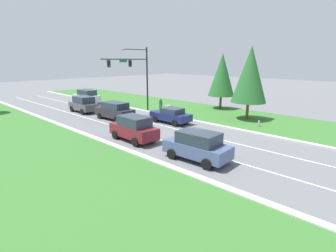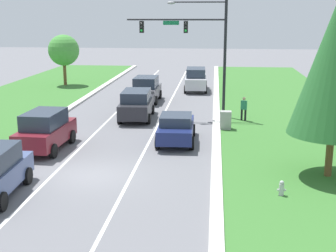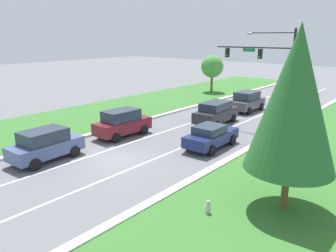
% 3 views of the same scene
% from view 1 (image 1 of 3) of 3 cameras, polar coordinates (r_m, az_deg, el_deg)
% --- Properties ---
extents(ground_plane, '(160.00, 160.00, 0.00)m').
position_cam_1_polar(ground_plane, '(22.41, 6.02, -3.28)').
color(ground_plane, slate).
extents(curb_strip_right, '(0.50, 90.00, 0.15)m').
position_cam_1_polar(curb_strip_right, '(26.91, 13.48, -0.45)').
color(curb_strip_right, beige).
rests_on(curb_strip_right, ground_plane).
extents(curb_strip_left, '(0.50, 90.00, 0.15)m').
position_cam_1_polar(curb_strip_left, '(18.49, -4.94, -6.84)').
color(curb_strip_left, beige).
rests_on(curb_strip_left, ground_plane).
extents(grass_verge_right, '(10.00, 90.00, 0.08)m').
position_cam_1_polar(grass_verge_right, '(31.45, 18.40, 1.24)').
color(grass_verge_right, '#38702D').
rests_on(grass_verge_right, ground_plane).
extents(grass_verge_left, '(10.00, 90.00, 0.08)m').
position_cam_1_polar(grass_verge_left, '(15.87, -19.66, -11.50)').
color(grass_verge_left, '#38702D').
rests_on(grass_verge_left, ground_plane).
extents(lane_stripe_inner_left, '(0.14, 81.00, 0.01)m').
position_cam_1_polar(lane_stripe_inner_left, '(21.08, 2.99, -4.34)').
color(lane_stripe_inner_left, white).
rests_on(lane_stripe_inner_left, ground_plane).
extents(lane_stripe_inner_right, '(0.14, 81.00, 0.01)m').
position_cam_1_polar(lane_stripe_inner_right, '(23.79, 8.70, -2.31)').
color(lane_stripe_inner_right, white).
rests_on(lane_stripe_inner_right, ground_plane).
extents(traffic_signal_mast, '(6.89, 0.41, 8.27)m').
position_cam_1_polar(traffic_signal_mast, '(33.59, -7.05, 11.96)').
color(traffic_signal_mast, black).
rests_on(traffic_signal_mast, ground_plane).
extents(navy_sedan, '(2.20, 4.69, 1.67)m').
position_cam_1_polar(navy_sedan, '(28.47, 0.66, 2.37)').
color(navy_sedan, navy).
rests_on(navy_sedan, ground_plane).
extents(graphite_suv, '(2.22, 4.57, 2.09)m').
position_cam_1_polar(graphite_suv, '(36.17, -17.90, 4.57)').
color(graphite_suv, '#4C4C51').
rests_on(graphite_suv, ground_plane).
extents(burgundy_suv, '(2.21, 4.71, 2.13)m').
position_cam_1_polar(burgundy_suv, '(22.33, -7.44, -0.46)').
color(burgundy_suv, maroon).
rests_on(burgundy_suv, ground_plane).
extents(silver_suv, '(2.26, 5.16, 2.17)m').
position_cam_1_polar(silver_suv, '(43.29, -17.26, 6.15)').
color(silver_suv, silver).
rests_on(silver_suv, ground_plane).
extents(charcoal_suv, '(2.38, 5.12, 2.02)m').
position_cam_1_polar(charcoal_suv, '(30.75, -11.56, 3.32)').
color(charcoal_suv, '#28282D').
rests_on(charcoal_suv, ground_plane).
extents(slate_blue_suv, '(2.37, 4.70, 2.02)m').
position_cam_1_polar(slate_blue_suv, '(17.93, 6.44, -4.28)').
color(slate_blue_suv, '#475684').
rests_on(slate_blue_suv, ground_plane).
extents(utility_cabinet, '(0.70, 0.60, 1.22)m').
position_cam_1_polar(utility_cabinet, '(32.72, 0.02, 3.47)').
color(utility_cabinet, '#9E9E99').
rests_on(utility_cabinet, ground_plane).
extents(pedestrian, '(0.43, 0.34, 1.69)m').
position_cam_1_polar(pedestrian, '(35.34, -1.56, 4.81)').
color(pedestrian, black).
rests_on(pedestrian, ground_plane).
extents(fire_hydrant, '(0.34, 0.20, 0.70)m').
position_cam_1_polar(fire_hydrant, '(28.32, 19.17, 0.43)').
color(fire_hydrant, '#B7B7BC').
rests_on(fire_hydrant, ground_plane).
extents(conifer_near_right_tree, '(3.59, 3.59, 7.59)m').
position_cam_1_polar(conifer_near_right_tree, '(37.22, 11.64, 10.85)').
color(conifer_near_right_tree, brown).
rests_on(conifer_near_right_tree, ground_plane).
extents(conifer_far_right_tree, '(3.90, 3.90, 8.26)m').
position_cam_1_polar(conifer_far_right_tree, '(30.92, 17.43, 10.66)').
color(conifer_far_right_tree, brown).
rests_on(conifer_far_right_tree, ground_plane).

